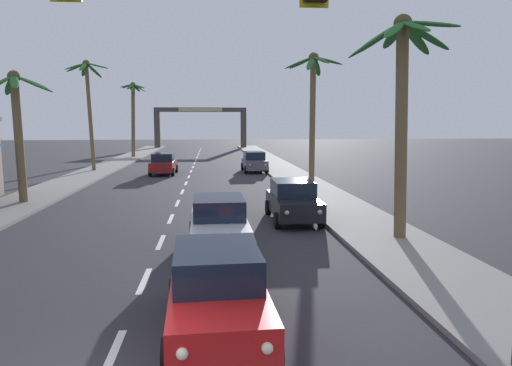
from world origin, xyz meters
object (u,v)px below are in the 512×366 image
object	(u,v)px
sedan_oncoming_far	(164,164)
town_gateway_arch	(201,122)
sedan_parked_nearest_kerb	(254,162)
sedan_parked_mid_kerb	(293,200)
palm_left_third	(88,91)
sedan_third_in_queue	(219,223)
palm_left_farthest	(133,107)
palm_right_second	(402,86)
palm_right_third	(313,95)
palm_left_second	(17,115)
traffic_signal_mast	(336,26)
sedan_lead_at_stop_bar	(217,291)

from	to	relation	value
sedan_oncoming_far	town_gateway_arch	distance (m)	39.40
sedan_parked_nearest_kerb	sedan_parked_mid_kerb	distance (m)	19.67
sedan_oncoming_far	palm_left_third	bearing A→B (deg)	158.27
sedan_third_in_queue	sedan_parked_mid_kerb	xyz separation A→B (m)	(3.14, 4.19, 0.00)
sedan_oncoming_far	palm_left_farthest	size ratio (longest dim) A/B	0.51
palm_right_second	palm_right_third	size ratio (longest dim) A/B	0.93
sedan_parked_mid_kerb	palm_left_third	size ratio (longest dim) A/B	0.49
palm_left_second	town_gateway_arch	size ratio (longest dim) A/B	0.44
palm_right_third	traffic_signal_mast	bearing A→B (deg)	-101.42
sedan_parked_mid_kerb	town_gateway_arch	bearing A→B (deg)	95.07
sedan_lead_at_stop_bar	palm_right_second	bearing A→B (deg)	46.51
palm_left_third	town_gateway_arch	distance (m)	37.72
sedan_parked_mid_kerb	town_gateway_arch	world-z (taller)	town_gateway_arch
sedan_oncoming_far	sedan_parked_nearest_kerb	world-z (taller)	same
sedan_parked_mid_kerb	sedan_lead_at_stop_bar	bearing A→B (deg)	-107.60
sedan_third_in_queue	palm_left_second	xyz separation A→B (m)	(-9.68, 9.26, 3.60)
sedan_parked_nearest_kerb	sedan_lead_at_stop_bar	bearing A→B (deg)	-96.54
palm_right_third	palm_left_farthest	bearing A→B (deg)	118.08
traffic_signal_mast	palm_left_farthest	distance (m)	50.22
sedan_third_in_queue	sedan_oncoming_far	size ratio (longest dim) A/B	1.00
sedan_parked_mid_kerb	palm_right_third	distance (m)	10.25
traffic_signal_mast	sedan_parked_nearest_kerb	bearing A→B (deg)	86.88
palm_right_third	sedan_lead_at_stop_bar	bearing A→B (deg)	-107.35
sedan_oncoming_far	sedan_parked_nearest_kerb	distance (m)	7.44
traffic_signal_mast	sedan_oncoming_far	distance (m)	31.51
sedan_parked_nearest_kerb	palm_left_second	bearing A→B (deg)	-131.65
palm_left_third	palm_left_farthest	bearing A→B (deg)	86.41
traffic_signal_mast	sedan_parked_nearest_kerb	xyz separation A→B (m)	(1.74, 31.91, -4.55)
palm_left_farthest	palm_right_third	size ratio (longest dim) A/B	1.07
palm_right_third	town_gateway_arch	xyz separation A→B (m)	(-7.76, 49.00, -1.44)
palm_right_second	town_gateway_arch	size ratio (longest dim) A/B	0.51
palm_left_second	palm_left_farthest	world-z (taller)	palm_left_farthest
sedan_third_in_queue	palm_right_second	distance (m)	7.56
sedan_third_in_queue	palm_left_third	size ratio (longest dim) A/B	0.49
palm_right_second	sedan_parked_nearest_kerb	bearing A→B (deg)	96.85
sedan_lead_at_stop_bar	town_gateway_arch	size ratio (longest dim) A/B	0.30
sedan_lead_at_stop_bar	palm_left_third	distance (m)	33.31
sedan_lead_at_stop_bar	palm_left_farthest	bearing A→B (deg)	100.95
sedan_oncoming_far	palm_left_third	xyz separation A→B (m)	(-6.20, 2.47, 5.80)
traffic_signal_mast	palm_right_third	distance (m)	21.30
traffic_signal_mast	palm_left_third	distance (m)	35.21
sedan_third_in_queue	sedan_parked_mid_kerb	distance (m)	5.24
palm_left_third	town_gateway_arch	bearing A→B (deg)	77.33
sedan_lead_at_stop_bar	sedan_parked_mid_kerb	world-z (taller)	same
palm_left_third	palm_left_farthest	distance (m)	15.94
sedan_third_in_queue	palm_right_second	world-z (taller)	palm_right_second
sedan_lead_at_stop_bar	sedan_oncoming_far	xyz separation A→B (m)	(-3.90, 28.73, 0.00)
traffic_signal_mast	palm_right_second	distance (m)	9.66
sedan_lead_at_stop_bar	town_gateway_arch	bearing A→B (deg)	91.56
town_gateway_arch	palm_left_second	bearing A→B (deg)	-98.34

